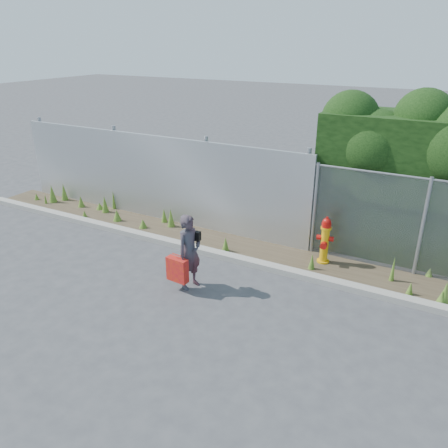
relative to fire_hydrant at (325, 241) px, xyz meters
name	(u,v)px	position (x,y,z in m)	size (l,w,h in m)	color
ground	(202,306)	(-1.44, -2.61, -0.51)	(80.00, 80.00, 0.00)	#3D3E40
curb	(245,261)	(-1.44, -0.81, -0.45)	(16.00, 0.22, 0.12)	gray
weed_strip	(257,245)	(-1.48, -0.13, -0.38)	(16.00, 1.31, 0.54)	#413425
corrugated_fence	(153,177)	(-4.68, 0.40, 0.59)	(8.50, 0.21, 2.30)	#B1B4B9
fire_hydrant	(325,241)	(0.00, 0.00, 0.00)	(0.35, 0.31, 1.05)	#E9A50C
woman	(190,252)	(-1.97, -2.13, 0.23)	(0.53, 0.35, 1.47)	#0D4B56
red_tote_bag	(177,270)	(-2.10, -2.38, -0.06)	(0.42, 0.16, 0.55)	#B70A21
black_shoulder_bag	(195,235)	(-1.94, -1.99, 0.51)	(0.23, 0.10, 0.17)	black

